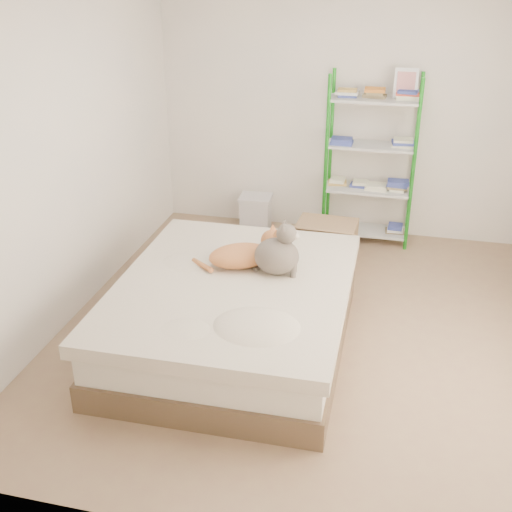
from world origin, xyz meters
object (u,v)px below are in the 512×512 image
(grey_cat, at_px, (277,249))
(orange_cat, at_px, (240,253))
(shelf_unit, at_px, (371,162))
(cardboard_box, at_px, (326,242))
(white_bin, at_px, (256,213))
(bed, at_px, (234,313))

(grey_cat, bearing_deg, orange_cat, 75.93)
(grey_cat, bearing_deg, shelf_unit, -20.47)
(cardboard_box, bearing_deg, orange_cat, -107.81)
(orange_cat, bearing_deg, shelf_unit, 40.68)
(grey_cat, bearing_deg, white_bin, 12.24)
(bed, distance_m, white_bin, 2.22)
(bed, distance_m, grey_cat, 0.59)
(shelf_unit, xyz_separation_m, cardboard_box, (-0.33, -0.62, -0.64))
(shelf_unit, distance_m, cardboard_box, 0.95)
(orange_cat, height_order, white_bin, orange_cat)
(bed, relative_size, white_bin, 5.55)
(grey_cat, xyz_separation_m, white_bin, (-0.64, 1.97, -0.55))
(bed, xyz_separation_m, shelf_unit, (0.81, 2.22, 0.57))
(cardboard_box, distance_m, white_bin, 1.02)
(white_bin, bearing_deg, bed, -80.64)
(shelf_unit, bearing_deg, grey_cat, -104.76)
(bed, bearing_deg, cardboard_box, 72.78)
(cardboard_box, bearing_deg, shelf_unit, 63.85)
(bed, height_order, grey_cat, grey_cat)
(shelf_unit, relative_size, white_bin, 4.54)
(bed, relative_size, orange_cat, 3.67)
(bed, distance_m, orange_cat, 0.46)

